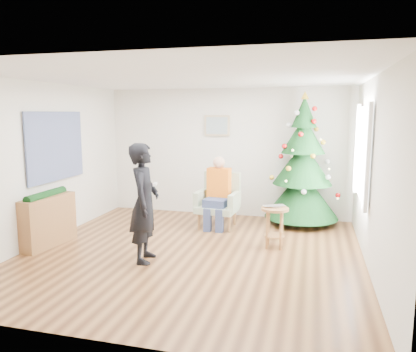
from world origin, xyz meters
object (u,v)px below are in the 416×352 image
(armchair, at_px, (218,207))
(console, at_px, (48,221))
(christmas_tree, at_px, (302,165))
(stool, at_px, (275,227))
(standing_man, at_px, (144,203))

(armchair, height_order, console, armchair)
(christmas_tree, distance_m, stool, 1.78)
(christmas_tree, distance_m, standing_man, 3.34)
(christmas_tree, height_order, stool, christmas_tree)
(christmas_tree, xyz_separation_m, console, (-3.86, -2.36, -0.73))
(standing_man, bearing_deg, christmas_tree, -49.05)
(standing_man, xyz_separation_m, console, (-1.78, 0.23, -0.45))
(stool, relative_size, standing_man, 0.38)
(stool, xyz_separation_m, armchair, (-1.13, 0.95, 0.04))
(console, bearing_deg, standing_man, -0.38)
(armchair, xyz_separation_m, console, (-2.38, -1.76, 0.03))
(christmas_tree, xyz_separation_m, armchair, (-1.48, -0.60, -0.76))
(armchair, bearing_deg, standing_man, -101.79)
(christmas_tree, bearing_deg, armchair, -158.00)
(armchair, distance_m, console, 2.96)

